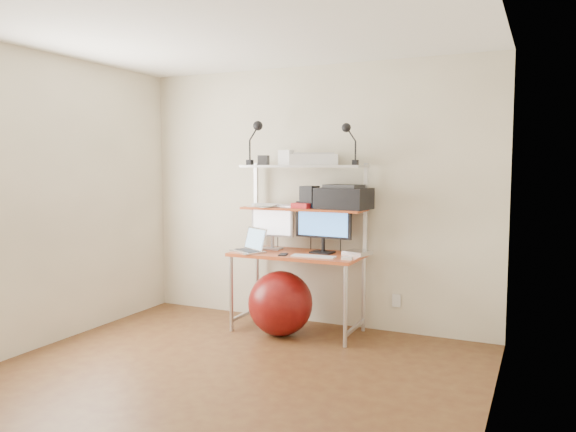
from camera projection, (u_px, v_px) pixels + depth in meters
name	position (u px, v px, depth m)	size (l,w,h in m)	color
room	(213.00, 209.00, 3.85)	(3.60, 3.60, 3.60)	brown
computer_desk	(300.00, 229.00, 5.23)	(1.20, 0.60, 1.57)	#C44F26
wall_outlet	(396.00, 301.00, 5.19)	(0.08, 0.01, 0.12)	white
monitor_silver	(272.00, 223.00, 5.41)	(0.43, 0.16, 0.47)	#BBBABF
monitor_black	(323.00, 223.00, 5.18)	(0.56, 0.17, 0.56)	black
laptop	(251.00, 247.00, 5.27)	(0.41, 0.39, 0.28)	silver
keyboard	(314.00, 256.00, 4.97)	(0.39, 0.11, 0.01)	white
mouse	(347.00, 258.00, 4.81)	(0.09, 0.06, 0.03)	white
mac_mini	(357.00, 253.00, 5.07)	(0.21, 0.21, 0.04)	silver
phone	(283.00, 255.00, 5.07)	(0.07, 0.13, 0.01)	black
printer	(344.00, 198.00, 5.12)	(0.51, 0.38, 0.22)	black
nas_cube	(309.00, 197.00, 5.26)	(0.14, 0.14, 0.21)	black
red_box	(302.00, 206.00, 5.22)	(0.17, 0.12, 0.05)	red
scanner	(314.00, 159.00, 5.22)	(0.51, 0.42, 0.12)	white
box_white	(286.00, 158.00, 5.30)	(0.12, 0.10, 0.14)	white
box_grey	(264.00, 160.00, 5.41)	(0.09, 0.09, 0.09)	#2B2B2D
clip_lamp_left	(256.00, 133.00, 5.35)	(0.17, 0.09, 0.42)	black
clip_lamp_right	(348.00, 134.00, 4.99)	(0.15, 0.08, 0.37)	black
exercise_ball	(280.00, 303.00, 5.11)	(0.59, 0.59, 0.59)	maroon
paper_stack	(267.00, 205.00, 5.43)	(0.40, 0.41, 0.02)	white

